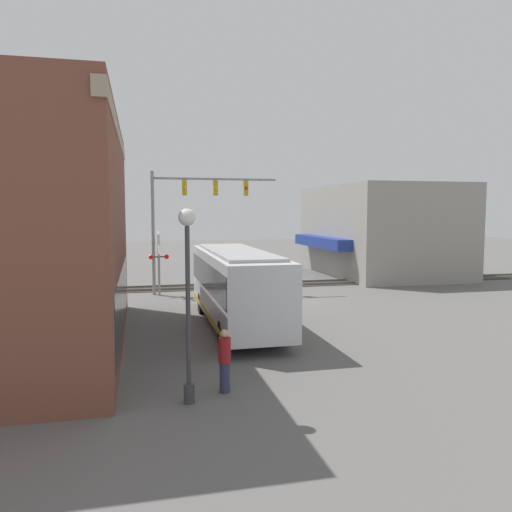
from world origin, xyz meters
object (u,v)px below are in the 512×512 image
at_px(city_bus, 236,284).
at_px(crossing_signal, 159,257).
at_px(parked_car_blue, 245,259).
at_px(parked_car_silver, 228,267).
at_px(pedestrian_by_lamp, 225,360).
at_px(streetlamp, 188,289).

xyz_separation_m(city_bus, crossing_signal, (8.75, 2.94, 0.48)).
height_order(crossing_signal, parked_car_blue, crossing_signal).
bearing_deg(crossing_signal, parked_car_blue, -29.30).
distance_m(crossing_signal, parked_car_blue, 17.12).
height_order(city_bus, parked_car_blue, city_bus).
distance_m(city_bus, parked_car_silver, 17.09).
distance_m(parked_car_silver, pedestrian_by_lamp, 25.05).
height_order(streetlamp, parked_car_blue, streetlamp).
xyz_separation_m(crossing_signal, pedestrian_by_lamp, (-16.54, -1.11, -1.40)).
relative_size(parked_car_silver, parked_car_blue, 0.93).
relative_size(city_bus, streetlamp, 2.05).
xyz_separation_m(crossing_signal, parked_car_silver, (8.11, -5.54, -1.59)).
bearing_deg(pedestrian_by_lamp, crossing_signal, 3.84).
relative_size(crossing_signal, parked_car_blue, 0.80).
bearing_deg(parked_car_silver, pedestrian_by_lamp, 169.81).
bearing_deg(parked_car_blue, crossing_signal, 150.70).
bearing_deg(streetlamp, parked_car_silver, -12.22).
height_order(parked_car_silver, parked_car_blue, parked_car_silver).
xyz_separation_m(streetlamp, parked_car_silver, (25.20, -5.46, -2.28)).
bearing_deg(pedestrian_by_lamp, city_bus, -13.21).
relative_size(crossing_signal, parked_car_silver, 0.86).
bearing_deg(streetlamp, pedestrian_by_lamp, -61.98).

